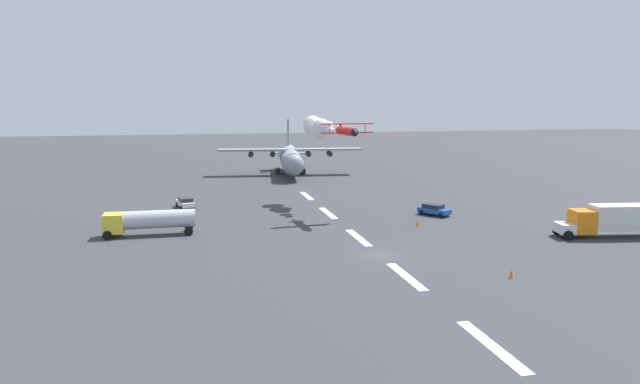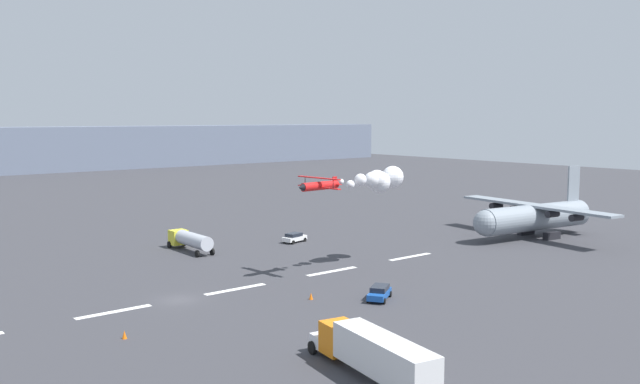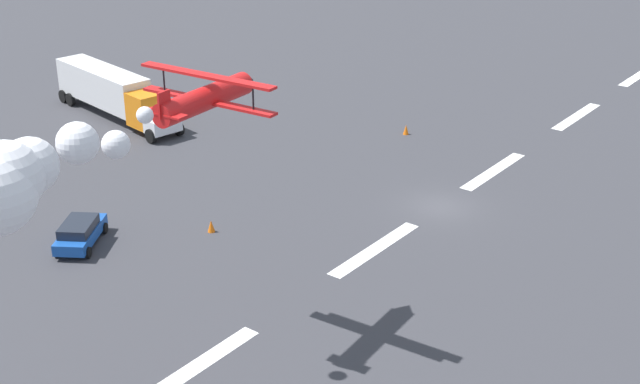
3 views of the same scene
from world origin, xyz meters
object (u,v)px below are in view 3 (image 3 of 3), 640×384
(followme_car_yellow, at_px, (80,232))
(traffic_cone_near, at_px, (406,130))
(traffic_cone_far, at_px, (211,226))
(semi_truck_orange, at_px, (113,91))
(stunt_biplane_red, at_px, (10,179))

(followme_car_yellow, bearing_deg, traffic_cone_near, 169.65)
(followme_car_yellow, bearing_deg, traffic_cone_far, 140.49)
(semi_truck_orange, distance_m, followme_car_yellow, 22.90)
(traffic_cone_near, bearing_deg, followme_car_yellow, -10.35)
(stunt_biplane_red, relative_size, followme_car_yellow, 4.09)
(traffic_cone_far, bearing_deg, followme_car_yellow, -39.51)
(stunt_biplane_red, distance_m, traffic_cone_near, 41.18)
(stunt_biplane_red, bearing_deg, traffic_cone_near, -168.16)
(traffic_cone_far, bearing_deg, semi_truck_orange, -116.54)
(stunt_biplane_red, bearing_deg, traffic_cone_far, -154.71)
(traffic_cone_near, xyz_separation_m, traffic_cone_far, (21.22, -0.17, 0.00))
(stunt_biplane_red, distance_m, followme_car_yellow, 20.61)
(semi_truck_orange, distance_m, traffic_cone_near, 23.72)
(semi_truck_orange, xyz_separation_m, followme_car_yellow, (16.20, 16.13, -1.31))
(traffic_cone_near, height_order, traffic_cone_far, same)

